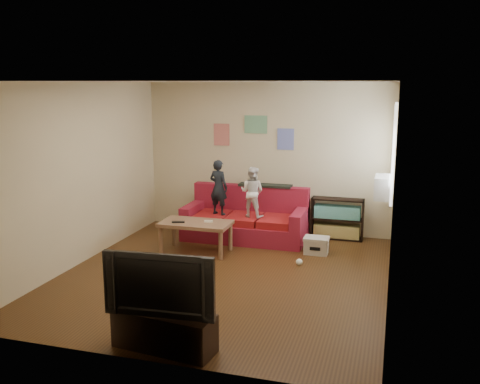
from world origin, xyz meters
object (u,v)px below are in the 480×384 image
(television, at_px, (163,282))
(bookshelf, at_px, (337,221))
(sofa, at_px, (246,221))
(coffee_table, at_px, (196,226))
(file_box, at_px, (316,245))
(child_a, at_px, (219,187))
(child_b, at_px, (252,192))
(tv_stand, at_px, (164,331))

(television, bearing_deg, bookshelf, 70.76)
(sofa, distance_m, coffee_table, 1.15)
(sofa, xyz_separation_m, file_box, (1.31, -0.53, -0.17))
(child_a, bearing_deg, child_b, -163.72)
(sofa, height_order, television, television)
(child_b, height_order, bookshelf, child_b)
(tv_stand, xyz_separation_m, television, (0.00, 0.00, 0.53))
(coffee_table, xyz_separation_m, file_box, (1.87, 0.47, -0.29))
(child_b, bearing_deg, television, 100.49)
(sofa, distance_m, bookshelf, 1.59)
(child_b, xyz_separation_m, television, (0.13, -3.92, -0.14))
(child_b, relative_size, tv_stand, 0.81)
(child_b, distance_m, bookshelf, 1.60)
(bookshelf, xyz_separation_m, television, (-1.25, -4.52, 0.41))
(bookshelf, height_order, tv_stand, bookshelf)
(television, bearing_deg, file_box, 70.08)
(tv_stand, bearing_deg, television, 0.00)
(child_a, xyz_separation_m, tv_stand, (0.73, -3.92, -0.72))
(file_box, bearing_deg, bookshelf, 77.13)
(coffee_table, height_order, bookshelf, bookshelf)
(tv_stand, relative_size, television, 0.93)
(tv_stand, distance_m, television, 0.53)
(child_a, xyz_separation_m, child_b, (0.60, 0.00, -0.05))
(sofa, xyz_separation_m, tv_stand, (0.28, -4.10, -0.11))
(coffee_table, height_order, file_box, coffee_table)
(child_b, bearing_deg, child_a, 8.53)
(child_b, distance_m, tv_stand, 3.98)
(child_a, relative_size, tv_stand, 0.90)
(coffee_table, relative_size, television, 0.98)
(child_a, xyz_separation_m, file_box, (1.76, -0.36, -0.78))
(file_box, height_order, tv_stand, tv_stand)
(coffee_table, distance_m, bookshelf, 2.54)
(file_box, bearing_deg, child_b, 162.99)
(coffee_table, xyz_separation_m, bookshelf, (2.09, 1.43, -0.11))
(sofa, height_order, coffee_table, sofa)
(child_a, height_order, coffee_table, child_a)
(child_a, height_order, child_b, child_a)
(sofa, xyz_separation_m, television, (0.28, -4.10, 0.42))
(child_a, height_order, television, child_a)
(bookshelf, bearing_deg, sofa, -164.38)
(child_b, height_order, coffee_table, child_b)
(coffee_table, distance_m, tv_stand, 3.22)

